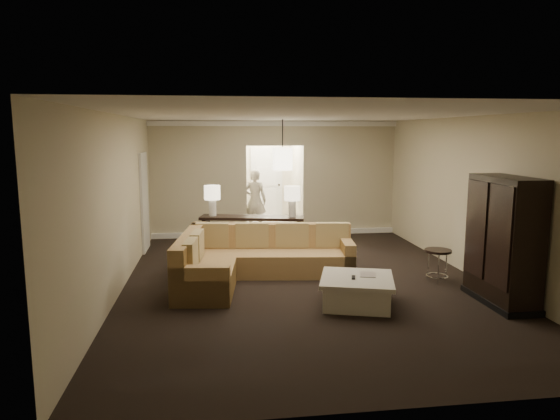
{
  "coord_description": "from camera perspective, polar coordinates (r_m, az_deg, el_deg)",
  "views": [
    {
      "loc": [
        -1.51,
        -8.06,
        2.51
      ],
      "look_at": [
        -0.26,
        1.2,
        1.06
      ],
      "focal_mm": 32.0,
      "sensor_mm": 36.0,
      "label": 1
    }
  ],
  "objects": [
    {
      "name": "pendant_light",
      "position": [
        10.88,
        0.29,
        5.87
      ],
      "size": [
        0.38,
        0.38,
        1.09
      ],
      "color": "black",
      "rests_on": "ceiling"
    },
    {
      "name": "coffee_table",
      "position": [
        7.52,
        8.76,
        -9.07
      ],
      "size": [
        1.29,
        1.29,
        0.44
      ],
      "rotation": [
        0.0,
        0.0,
        -0.29
      ],
      "color": "beige",
      "rests_on": "ground"
    },
    {
      "name": "ground",
      "position": [
        8.57,
        2.81,
        -8.23
      ],
      "size": [
        8.0,
        8.0,
        0.0
      ],
      "primitive_type": "plane",
      "color": "black",
      "rests_on": "ground"
    },
    {
      "name": "person",
      "position": [
        12.71,
        -2.85,
        1.46
      ],
      "size": [
        0.76,
        0.64,
        1.77
      ],
      "primitive_type": "imported",
      "rotation": [
        0.0,
        0.0,
        2.75
      ],
      "color": "beige",
      "rests_on": "ground"
    },
    {
      "name": "foyer",
      "position": [
        13.54,
        -1.27,
        3.68
      ],
      "size": [
        1.44,
        2.02,
        2.8
      ],
      "color": "beige",
      "rests_on": "ground"
    },
    {
      "name": "wall_front",
      "position": [
        4.47,
        12.36,
        -5.8
      ],
      "size": [
        6.0,
        0.04,
        2.8
      ],
      "primitive_type": "cube",
      "color": "#BBAB8D",
      "rests_on": "ground"
    },
    {
      "name": "drink_table",
      "position": [
        8.9,
        17.59,
        -5.33
      ],
      "size": [
        0.45,
        0.45,
        0.56
      ],
      "rotation": [
        0.0,
        0.0,
        0.16
      ],
      "color": "black",
      "rests_on": "ground"
    },
    {
      "name": "wall_left",
      "position": [
        8.27,
        -18.01,
        0.66
      ],
      "size": [
        0.04,
        8.0,
        2.8
      ],
      "primitive_type": "cube",
      "color": "#BBAB8D",
      "rests_on": "ground"
    },
    {
      "name": "ceiling",
      "position": [
        8.2,
        2.96,
        10.82
      ],
      "size": [
        6.0,
        8.0,
        0.02
      ],
      "primitive_type": "cube",
      "color": "silver",
      "rests_on": "wall_back"
    },
    {
      "name": "side_door",
      "position": [
        11.05,
        -15.22,
        0.91
      ],
      "size": [
        0.05,
        0.9,
        2.1
      ],
      "primitive_type": "cube",
      "color": "silver",
      "rests_on": "ground"
    },
    {
      "name": "armoire",
      "position": [
        8.02,
        24.13,
        -3.52
      ],
      "size": [
        0.56,
        1.31,
        1.89
      ],
      "color": "black",
      "rests_on": "ground"
    },
    {
      "name": "wall_back",
      "position": [
        12.2,
        -0.56,
        3.59
      ],
      "size": [
        6.0,
        0.04,
        2.8
      ],
      "primitive_type": "cube",
      "color": "#BBAB8D",
      "rests_on": "ground"
    },
    {
      "name": "sectional_sofa",
      "position": [
        8.68,
        -3.39,
        -5.62
      ],
      "size": [
        3.18,
        2.43,
        0.88
      ],
      "rotation": [
        0.0,
        0.0,
        -0.12
      ],
      "color": "brown",
      "rests_on": "ground"
    },
    {
      "name": "wall_right",
      "position": [
        9.3,
        21.38,
        1.34
      ],
      "size": [
        0.04,
        8.0,
        2.8
      ],
      "primitive_type": "cube",
      "color": "#BBAB8D",
      "rests_on": "ground"
    },
    {
      "name": "table_lamp_left",
      "position": [
        10.3,
        -7.75,
        1.64
      ],
      "size": [
        0.33,
        0.33,
        0.63
      ],
      "color": "silver",
      "rests_on": "console_table"
    },
    {
      "name": "crown_molding",
      "position": [
        12.1,
        -0.54,
        9.85
      ],
      "size": [
        6.0,
        0.1,
        0.12
      ],
      "primitive_type": "cube",
      "color": "white",
      "rests_on": "wall_back"
    },
    {
      "name": "table_lamp_right",
      "position": [
        10.1,
        1.4,
        1.57
      ],
      "size": [
        0.33,
        0.33,
        0.63
      ],
      "color": "silver",
      "rests_on": "console_table"
    },
    {
      "name": "console_table",
      "position": [
        10.29,
        -3.19,
        -2.54
      ],
      "size": [
        2.18,
        0.91,
        0.82
      ],
      "rotation": [
        0.0,
        0.0,
        -0.21
      ],
      "color": "black",
      "rests_on": "ground"
    },
    {
      "name": "baseboard",
      "position": [
        12.35,
        -0.52,
        -2.64
      ],
      "size": [
        6.0,
        0.1,
        0.12
      ],
      "primitive_type": "cube",
      "color": "white",
      "rests_on": "ground"
    }
  ]
}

